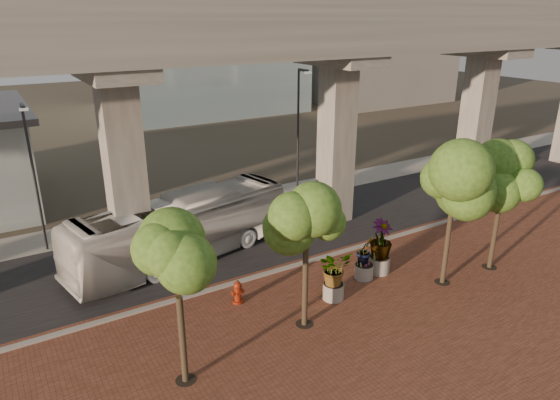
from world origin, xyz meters
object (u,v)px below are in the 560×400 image
transit_bus (183,229)px  parked_car (498,158)px  fire_hydrant (238,292)px  planter_front (334,270)px

transit_bus → parked_car: bearing=-96.8°
transit_bus → parked_car: (27.67, 2.33, -0.95)m
transit_bus → parked_car: 27.78m
fire_hydrant → planter_front: size_ratio=0.47×
transit_bus → parked_car: size_ratio=2.80×
parked_car → transit_bus: bearing=119.2°
parked_car → fire_hydrant: parked_car is taller
transit_bus → planter_front: size_ratio=5.26×
fire_hydrant → parked_car: bearing=15.3°
transit_bus → fire_hydrant: (0.43, -5.15, -1.08)m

